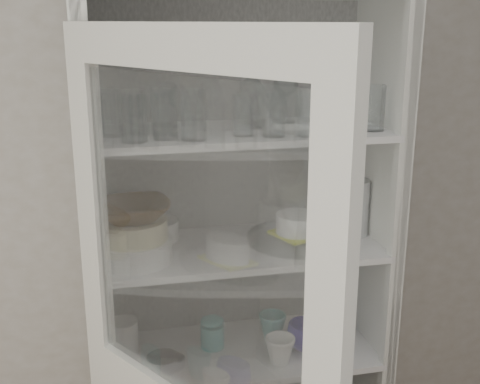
{
  "coord_description": "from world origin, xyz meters",
  "views": [
    {
      "loc": [
        -0.22,
        -0.62,
        2.0
      ],
      "look_at": [
        0.2,
        1.27,
        1.45
      ],
      "focal_mm": 45.0,
      "sensor_mm": 36.0,
      "label": 1
    }
  ],
  "objects_px": {
    "grey_bowl_stack": "(351,207)",
    "mug_blue": "(305,336)",
    "pantry_cabinet": "(236,319)",
    "yellow_trivet": "(298,234)",
    "goblet_3": "(348,94)",
    "glass_platter": "(298,238)",
    "goblet_0": "(168,102)",
    "mug_teal": "(272,326)",
    "measuring_cups": "(163,362)",
    "mug_white": "(280,350)",
    "white_ramekin": "(298,223)",
    "goblet_2": "(286,95)",
    "plate_stack_front": "(134,250)",
    "goblet_1": "(251,99)",
    "teal_jar": "(212,334)",
    "cream_bowl": "(133,230)",
    "terracotta_bowl": "(132,211)",
    "plate_stack_back": "(151,230)",
    "white_canister": "(124,337)"
  },
  "relations": [
    {
      "from": "grey_bowl_stack",
      "to": "mug_blue",
      "type": "bearing_deg",
      "value": -156.47
    },
    {
      "from": "pantry_cabinet",
      "to": "yellow_trivet",
      "type": "xyz_separation_m",
      "value": [
        0.2,
        -0.07,
        0.35
      ]
    },
    {
      "from": "goblet_3",
      "to": "glass_platter",
      "type": "bearing_deg",
      "value": -151.63
    },
    {
      "from": "goblet_0",
      "to": "mug_teal",
      "type": "bearing_deg",
      "value": -5.9
    },
    {
      "from": "pantry_cabinet",
      "to": "mug_teal",
      "type": "bearing_deg",
      "value": -7.87
    },
    {
      "from": "yellow_trivet",
      "to": "measuring_cups",
      "type": "distance_m",
      "value": 0.64
    },
    {
      "from": "goblet_3",
      "to": "mug_white",
      "type": "xyz_separation_m",
      "value": [
        -0.3,
        -0.23,
        -0.84
      ]
    },
    {
      "from": "goblet_3",
      "to": "white_ramekin",
      "type": "bearing_deg",
      "value": -151.63
    },
    {
      "from": "goblet_0",
      "to": "white_ramekin",
      "type": "height_order",
      "value": "goblet_0"
    },
    {
      "from": "goblet_2",
      "to": "plate_stack_front",
      "type": "relative_size",
      "value": 0.78
    },
    {
      "from": "glass_platter",
      "to": "mug_white",
      "type": "bearing_deg",
      "value": -127.78
    },
    {
      "from": "goblet_1",
      "to": "teal_jar",
      "type": "bearing_deg",
      "value": -156.65
    },
    {
      "from": "plate_stack_front",
      "to": "cream_bowl",
      "type": "distance_m",
      "value": 0.07
    },
    {
      "from": "plate_stack_front",
      "to": "mug_blue",
      "type": "height_order",
      "value": "plate_stack_front"
    },
    {
      "from": "glass_platter",
      "to": "yellow_trivet",
      "type": "bearing_deg",
      "value": 0.0
    },
    {
      "from": "teal_jar",
      "to": "plate_stack_front",
      "type": "bearing_deg",
      "value": -160.4
    },
    {
      "from": "goblet_0",
      "to": "plate_stack_front",
      "type": "height_order",
      "value": "goblet_0"
    },
    {
      "from": "mug_blue",
      "to": "teal_jar",
      "type": "relative_size",
      "value": 1.25
    },
    {
      "from": "glass_platter",
      "to": "yellow_trivet",
      "type": "height_order",
      "value": "yellow_trivet"
    },
    {
      "from": "teal_jar",
      "to": "grey_bowl_stack",
      "type": "bearing_deg",
      "value": -0.51
    },
    {
      "from": "goblet_2",
      "to": "terracotta_bowl",
      "type": "bearing_deg",
      "value": -163.06
    },
    {
      "from": "mug_blue",
      "to": "mug_white",
      "type": "height_order",
      "value": "mug_blue"
    },
    {
      "from": "goblet_2",
      "to": "plate_stack_front",
      "type": "height_order",
      "value": "goblet_2"
    },
    {
      "from": "goblet_3",
      "to": "terracotta_bowl",
      "type": "relative_size",
      "value": 0.75
    },
    {
      "from": "goblet_1",
      "to": "white_ramekin",
      "type": "height_order",
      "value": "goblet_1"
    },
    {
      "from": "grey_bowl_stack",
      "to": "teal_jar",
      "type": "distance_m",
      "value": 0.68
    },
    {
      "from": "mug_white",
      "to": "measuring_cups",
      "type": "height_order",
      "value": "mug_white"
    },
    {
      "from": "cream_bowl",
      "to": "white_ramekin",
      "type": "height_order",
      "value": "cream_bowl"
    },
    {
      "from": "white_ramekin",
      "to": "grey_bowl_stack",
      "type": "xyz_separation_m",
      "value": [
        0.21,
        0.03,
        0.04
      ]
    },
    {
      "from": "cream_bowl",
      "to": "pantry_cabinet",
      "type": "bearing_deg",
      "value": 19.98
    },
    {
      "from": "goblet_3",
      "to": "white_ramekin",
      "type": "xyz_separation_m",
      "value": [
        -0.21,
        -0.11,
        -0.43
      ]
    },
    {
      "from": "goblet_3",
      "to": "mug_blue",
      "type": "bearing_deg",
      "value": -139.03
    },
    {
      "from": "teal_jar",
      "to": "mug_white",
      "type": "bearing_deg",
      "value": -36.04
    },
    {
      "from": "plate_stack_front",
      "to": "white_ramekin",
      "type": "bearing_deg",
      "value": 5.88
    },
    {
      "from": "plate_stack_back",
      "to": "terracotta_bowl",
      "type": "relative_size",
      "value": 0.8
    },
    {
      "from": "pantry_cabinet",
      "to": "goblet_3",
      "type": "relative_size",
      "value": 11.64
    },
    {
      "from": "teal_jar",
      "to": "pantry_cabinet",
      "type": "bearing_deg",
      "value": 21.03
    },
    {
      "from": "terracotta_bowl",
      "to": "teal_jar",
      "type": "height_order",
      "value": "terracotta_bowl"
    },
    {
      "from": "yellow_trivet",
      "to": "white_ramekin",
      "type": "relative_size",
      "value": 0.99
    },
    {
      "from": "goblet_1",
      "to": "teal_jar",
      "type": "distance_m",
      "value": 0.85
    },
    {
      "from": "grey_bowl_stack",
      "to": "white_canister",
      "type": "distance_m",
      "value": 0.93
    },
    {
      "from": "mug_blue",
      "to": "white_canister",
      "type": "xyz_separation_m",
      "value": [
        -0.64,
        0.11,
        0.01
      ]
    },
    {
      "from": "goblet_1",
      "to": "plate_stack_front",
      "type": "xyz_separation_m",
      "value": [
        -0.42,
        -0.16,
        -0.45
      ]
    },
    {
      "from": "terracotta_bowl",
      "to": "yellow_trivet",
      "type": "height_order",
      "value": "terracotta_bowl"
    },
    {
      "from": "teal_jar",
      "to": "measuring_cups",
      "type": "height_order",
      "value": "teal_jar"
    },
    {
      "from": "glass_platter",
      "to": "mug_white",
      "type": "height_order",
      "value": "glass_platter"
    },
    {
      "from": "teal_jar",
      "to": "measuring_cups",
      "type": "relative_size",
      "value": 0.93
    },
    {
      "from": "goblet_0",
      "to": "goblet_2",
      "type": "xyz_separation_m",
      "value": [
        0.41,
        0.02,
        0.01
      ]
    },
    {
      "from": "terracotta_bowl",
      "to": "mug_teal",
      "type": "distance_m",
      "value": 0.73
    },
    {
      "from": "pantry_cabinet",
      "to": "white_canister",
      "type": "height_order",
      "value": "pantry_cabinet"
    }
  ]
}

